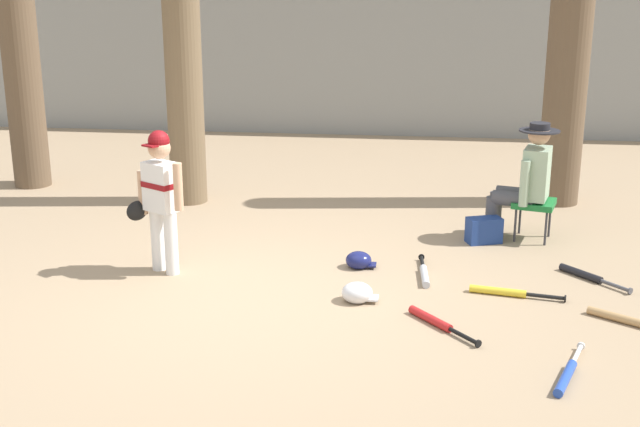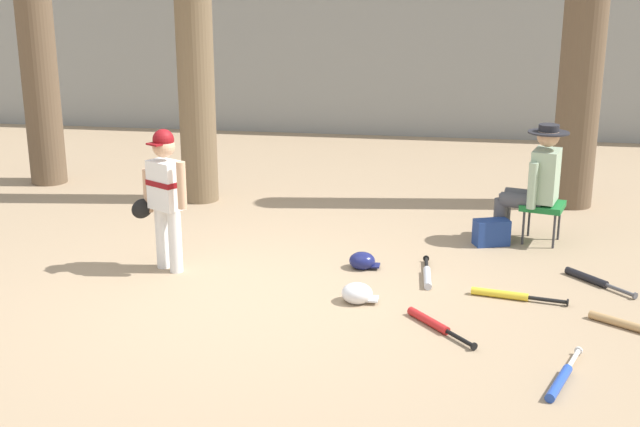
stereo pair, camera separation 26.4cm
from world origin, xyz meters
name	(u,v)px [view 1 (the left image)]	position (x,y,z in m)	size (l,w,h in m)	color
ground_plane	(257,297)	(0.00, 0.00, 0.00)	(60.00, 60.00, 0.00)	#9E8466
concrete_back_wall	(343,51)	(0.00, 7.42, 1.37)	(18.00, 0.36, 2.73)	gray
tree_near_player	(181,16)	(-1.39, 2.88, 2.15)	(0.58, 0.58, 4.85)	brown
tree_behind_spectator	(568,58)	(2.94, 3.36, 1.69)	(0.81, 0.81, 4.20)	brown
young_ballplayer	(160,193)	(-0.96, 0.51, 0.74)	(0.61, 0.36, 1.31)	white
folding_stool	(534,205)	(2.48, 1.89, 0.36)	(0.49, 0.49, 0.41)	#196B2D
seated_spectator	(526,177)	(2.39, 1.91, 0.64)	(0.68, 0.54, 1.20)	#47474C
handbag_beside_stool	(484,230)	(1.98, 1.71, 0.13)	(0.34, 0.18, 0.26)	navy
bat_black_composite	(586,275)	(2.82, 0.78, 0.03)	(0.54, 0.59, 0.07)	black
bat_red_barrel	(435,321)	(1.48, -0.39, 0.03)	(0.54, 0.63, 0.07)	red
bat_blue_youth	(567,374)	(2.35, -1.17, 0.03)	(0.33, 0.77, 0.07)	#2347AD
bat_aluminum_silver	(424,274)	(1.39, 0.65, 0.03)	(0.11, 0.74, 0.07)	#B7BCC6
bat_wood_tan	(625,319)	(2.94, -0.18, 0.03)	(0.69, 0.49, 0.07)	tan
bat_yellow_trainer	(505,292)	(2.07, 0.29, 0.03)	(0.79, 0.20, 0.07)	yellow
batting_helmet_navy	(359,260)	(0.79, 0.83, 0.07)	(0.28, 0.22, 0.16)	navy
batting_helmet_white	(357,293)	(0.84, 0.02, 0.08)	(0.31, 0.24, 0.18)	silver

